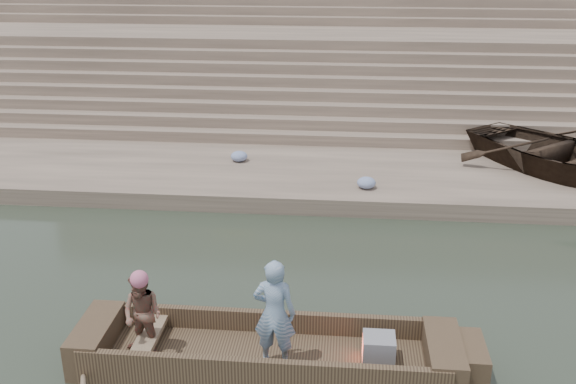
# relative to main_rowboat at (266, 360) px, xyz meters

# --- Properties ---
(lower_landing) EXTENTS (32.00, 4.00, 0.40)m
(lower_landing) POSITION_rel_main_rowboat_xyz_m (1.32, 7.61, 0.09)
(lower_landing) COLOR gray
(lower_landing) RESTS_ON ground
(mid_landing) EXTENTS (32.00, 3.00, 2.80)m
(mid_landing) POSITION_rel_main_rowboat_xyz_m (1.32, 15.11, 1.29)
(mid_landing) COLOR gray
(mid_landing) RESTS_ON ground
(upper_landing) EXTENTS (32.00, 3.00, 5.20)m
(upper_landing) POSITION_rel_main_rowboat_xyz_m (1.32, 22.11, 2.49)
(upper_landing) COLOR gray
(upper_landing) RESTS_ON ground
(ghat_steps) EXTENTS (32.00, 11.00, 5.20)m
(ghat_steps) POSITION_rel_main_rowboat_xyz_m (1.32, 16.80, 1.69)
(ghat_steps) COLOR gray
(ghat_steps) RESTS_ON ground
(main_rowboat) EXTENTS (5.00, 1.30, 0.22)m
(main_rowboat) POSITION_rel_main_rowboat_xyz_m (0.00, 0.00, 0.00)
(main_rowboat) COLOR brown
(main_rowboat) RESTS_ON ground
(rowboat_trim) EXTENTS (6.04, 2.63, 1.94)m
(rowboat_trim) POSITION_rel_main_rowboat_xyz_m (0.21, -0.01, 0.20)
(rowboat_trim) COLOR brown
(rowboat_trim) RESTS_ON ground
(standing_man) EXTENTS (0.63, 0.44, 1.64)m
(standing_man) POSITION_rel_main_rowboat_xyz_m (0.15, -0.20, 0.93)
(standing_man) COLOR #21507B
(standing_man) RESTS_ON main_rowboat
(rowing_man) EXTENTS (0.74, 0.65, 1.27)m
(rowing_man) POSITION_rel_main_rowboat_xyz_m (-1.77, -0.11, 0.75)
(rowing_man) COLOR #22664D
(rowing_man) RESTS_ON main_rowboat
(television) EXTENTS (0.46, 0.42, 0.40)m
(television) POSITION_rel_main_rowboat_xyz_m (1.62, 0.00, 0.31)
(television) COLOR gray
(television) RESTS_ON main_rowboat
(beached_rowboat) EXTENTS (5.67, 5.86, 0.99)m
(beached_rowboat) POSITION_rel_main_rowboat_xyz_m (6.29, 8.08, 0.79)
(beached_rowboat) COLOR #2D2116
(beached_rowboat) RESTS_ON lower_landing
(cloth_bundles) EXTENTS (12.41, 2.44, 0.26)m
(cloth_bundles) POSITION_rel_main_rowboat_xyz_m (4.79, 7.58, 0.42)
(cloth_bundles) COLOR #3F5999
(cloth_bundles) RESTS_ON lower_landing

